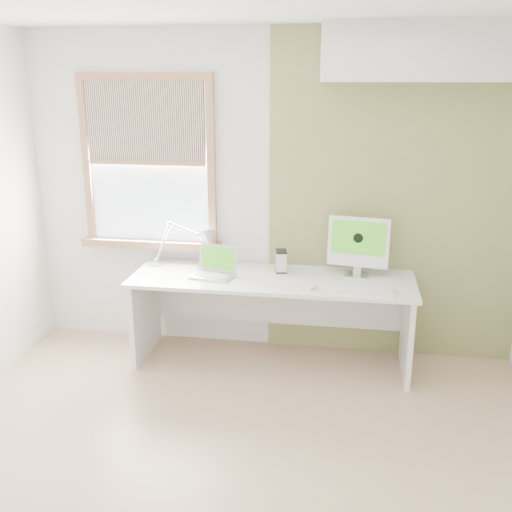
% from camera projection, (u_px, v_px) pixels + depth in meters
% --- Properties ---
extents(room, '(4.04, 3.54, 2.64)m').
position_uv_depth(room, '(225.00, 259.00, 3.16)').
color(room, tan).
rests_on(room, ground).
extents(accent_wall, '(2.00, 0.02, 2.60)m').
position_uv_depth(accent_wall, '(396.00, 200.00, 4.65)').
color(accent_wall, olive).
rests_on(accent_wall, room).
extents(soffit, '(1.60, 0.40, 0.42)m').
position_uv_depth(soffit, '(437.00, 51.00, 4.14)').
color(soffit, white).
rests_on(soffit, room).
extents(window, '(1.20, 0.14, 1.42)m').
position_uv_depth(window, '(148.00, 163.00, 4.85)').
color(window, '#9C6846').
rests_on(window, room).
extents(desk, '(2.20, 0.70, 0.73)m').
position_uv_depth(desk, '(273.00, 298.00, 4.73)').
color(desk, white).
rests_on(desk, room).
extents(desk_lamp, '(0.65, 0.26, 0.36)m').
position_uv_depth(desk_lamp, '(198.00, 243.00, 4.86)').
color(desk_lamp, '#BBBDC0').
rests_on(desk_lamp, desk).
extents(laptop, '(0.36, 0.31, 0.22)m').
position_uv_depth(laptop, '(215.00, 268.00, 4.65)').
color(laptop, '#BBBDC0').
rests_on(laptop, desk).
extents(phone_dock, '(0.07, 0.07, 0.12)m').
position_uv_depth(phone_dock, '(283.00, 268.00, 4.74)').
color(phone_dock, '#BBBDC0').
rests_on(phone_dock, desk).
extents(external_drive, '(0.11, 0.15, 0.17)m').
position_uv_depth(external_drive, '(281.00, 261.00, 4.74)').
color(external_drive, '#BBBDC0').
rests_on(external_drive, desk).
extents(imac, '(0.48, 0.19, 0.46)m').
position_uv_depth(imac, '(358.00, 243.00, 4.59)').
color(imac, '#BBBDC0').
rests_on(imac, desk).
extents(keyboard, '(0.45, 0.19, 0.02)m').
position_uv_depth(keyboard, '(365.00, 291.00, 4.31)').
color(keyboard, white).
rests_on(keyboard, desk).
extents(mouse, '(0.08, 0.11, 0.03)m').
position_uv_depth(mouse, '(312.00, 287.00, 4.37)').
color(mouse, white).
rests_on(mouse, desk).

